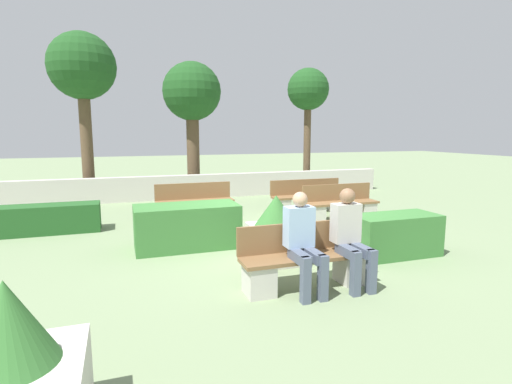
# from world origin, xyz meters

# --- Properties ---
(ground_plane) EXTENTS (60.00, 60.00, 0.00)m
(ground_plane) POSITION_xyz_m (0.00, 0.00, 0.00)
(ground_plane) COLOR gray
(perimeter_wall) EXTENTS (12.37, 0.30, 0.76)m
(perimeter_wall) POSITION_xyz_m (0.00, 5.56, 0.38)
(perimeter_wall) COLOR beige
(perimeter_wall) RESTS_ON ground_plane
(bench_front) EXTENTS (1.83, 0.49, 0.86)m
(bench_front) POSITION_xyz_m (-0.38, -2.36, 0.33)
(bench_front) COLOR brown
(bench_front) RESTS_ON ground_plane
(bench_left_side) EXTENTS (1.88, 0.49, 0.86)m
(bench_left_side) POSITION_xyz_m (-1.01, 2.50, 0.33)
(bench_left_side) COLOR brown
(bench_left_side) RESTS_ON ground_plane
(bench_right_side) EXTENTS (1.84, 0.48, 0.86)m
(bench_right_side) POSITION_xyz_m (2.26, 1.15, 0.33)
(bench_right_side) COLOR brown
(bench_right_side) RESTS_ON ground_plane
(bench_back) EXTENTS (2.00, 0.49, 0.86)m
(bench_back) POSITION_xyz_m (1.97, 2.31, 0.34)
(bench_back) COLOR brown
(bench_back) RESTS_ON ground_plane
(person_seated_man) EXTENTS (0.38, 0.63, 1.33)m
(person_seated_man) POSITION_xyz_m (-0.49, -2.50, 0.73)
(person_seated_man) COLOR #515B70
(person_seated_man) RESTS_ON ground_plane
(person_seated_woman) EXTENTS (0.38, 0.63, 1.34)m
(person_seated_woman) POSITION_xyz_m (0.22, -2.50, 0.74)
(person_seated_woman) COLOR #515B70
(person_seated_woman) RESTS_ON ground_plane
(hedge_block_near_left) EXTENTS (1.50, 0.70, 0.71)m
(hedge_block_near_left) POSITION_xyz_m (1.70, -1.56, 0.36)
(hedge_block_near_left) COLOR #3D7A38
(hedge_block_near_left) RESTS_ON ground_plane
(hedge_block_near_right) EXTENTS (2.16, 0.61, 0.60)m
(hedge_block_near_right) POSITION_xyz_m (-4.24, 2.08, 0.30)
(hedge_block_near_right) COLOR #235623
(hedge_block_near_right) RESTS_ON ground_plane
(hedge_block_mid_left) EXTENTS (1.86, 0.88, 0.79)m
(hedge_block_mid_left) POSITION_xyz_m (-1.60, 0.08, 0.40)
(hedge_block_mid_left) COLOR #3D7A38
(hedge_block_mid_left) RESTS_ON ground_plane
(planter_corner_left) EXTENTS (0.81, 0.81, 1.10)m
(planter_corner_left) POSITION_xyz_m (-0.36, -1.22, 0.51)
(planter_corner_left) COLOR beige
(planter_corner_left) RESTS_ON ground_plane
(planter_corner_right) EXTENTS (0.90, 0.90, 1.19)m
(planter_corner_right) POSITION_xyz_m (-3.44, -4.31, 0.49)
(planter_corner_right) COLOR beige
(planter_corner_right) RESTS_ON ground_plane
(tree_leftmost) EXTENTS (1.99, 1.99, 5.06)m
(tree_leftmost) POSITION_xyz_m (-3.64, 6.28, 3.94)
(tree_leftmost) COLOR brown
(tree_leftmost) RESTS_ON ground_plane
(tree_center_left) EXTENTS (1.95, 1.95, 4.43)m
(tree_center_left) POSITION_xyz_m (-0.31, 6.55, 3.32)
(tree_center_left) COLOR brown
(tree_center_left) RESTS_ON ground_plane
(tree_center_right) EXTENTS (1.51, 1.51, 4.41)m
(tree_center_right) POSITION_xyz_m (3.91, 6.38, 3.53)
(tree_center_right) COLOR brown
(tree_center_right) RESTS_ON ground_plane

